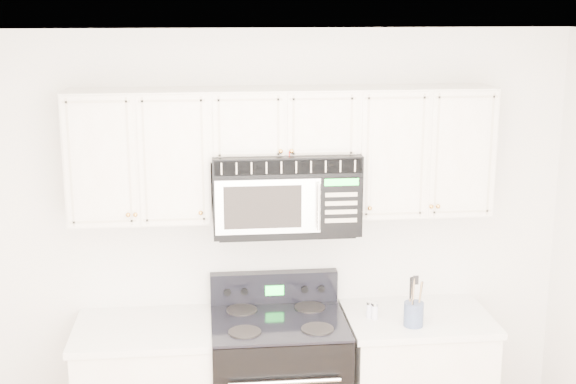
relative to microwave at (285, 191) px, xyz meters
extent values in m
cube|color=white|center=(-0.01, -1.54, 0.92)|extent=(3.50, 3.50, 0.01)
cube|color=white|center=(-0.01, 0.21, -0.38)|extent=(3.50, 0.01, 2.60)
cube|color=white|center=(-0.81, -0.10, -0.78)|extent=(0.86, 0.65, 0.04)
cube|color=white|center=(0.79, -0.10, -0.78)|extent=(0.86, 0.65, 0.04)
cylinder|color=silver|center=(-0.05, -0.49, -0.96)|extent=(0.62, 0.02, 0.02)
cube|color=black|center=(-0.05, -0.12, -0.76)|extent=(0.78, 0.67, 0.02)
cube|color=black|center=(-0.05, 0.17, -0.66)|extent=(0.78, 0.08, 0.21)
cube|color=#19D833|center=(-0.05, 0.13, -0.66)|extent=(0.11, 0.00, 0.06)
cube|color=beige|center=(-0.83, 0.05, 0.21)|extent=(0.80, 0.33, 0.75)
cube|color=beige|center=(0.81, 0.05, 0.21)|extent=(0.80, 0.33, 0.75)
cube|color=beige|center=(-0.01, 0.05, 0.39)|extent=(0.84, 0.33, 0.39)
sphere|color=#C28B3A|center=(-0.85, -0.14, -0.08)|extent=(0.03, 0.03, 0.03)
sphere|color=#C28B3A|center=(-0.49, -0.14, -0.08)|extent=(0.03, 0.03, 0.03)
sphere|color=#C28B3A|center=(0.47, -0.14, -0.08)|extent=(0.03, 0.03, 0.03)
sphere|color=#C28B3A|center=(0.83, -0.14, -0.08)|extent=(0.03, 0.03, 0.03)
sphere|color=#C28B3A|center=(-0.04, -0.14, 0.26)|extent=(0.03, 0.03, 0.03)
sphere|color=#C28B3A|center=(0.02, -0.14, 0.26)|extent=(0.03, 0.03, 0.03)
cylinder|color=red|center=(0.01, -0.14, 0.21)|extent=(0.00, 0.00, 0.11)
sphere|color=#C28B3A|center=(0.01, -0.14, 0.15)|extent=(0.03, 0.03, 0.03)
cube|color=black|center=(0.00, 0.01, 0.00)|extent=(0.84, 0.42, 0.46)
cube|color=#BEB3A2|center=(0.00, -0.20, 0.18)|extent=(0.82, 0.01, 0.08)
cube|color=silver|center=(-0.12, -0.21, -0.04)|extent=(0.59, 0.01, 0.31)
cube|color=black|center=(-0.15, -0.21, -0.04)|extent=(0.43, 0.01, 0.24)
cube|color=black|center=(0.29, -0.21, -0.04)|extent=(0.23, 0.01, 0.31)
cube|color=#19D833|center=(0.29, -0.22, 0.09)|extent=(0.19, 0.00, 0.04)
cylinder|color=silver|center=(0.16, -0.24, -0.04)|extent=(0.02, 0.02, 0.26)
cylinder|color=#44567E|center=(0.72, -0.25, -0.69)|extent=(0.11, 0.11, 0.14)
cylinder|color=#967751|center=(0.75, -0.25, -0.62)|extent=(0.01, 0.01, 0.25)
cylinder|color=black|center=(0.70, -0.23, -0.61)|extent=(0.01, 0.01, 0.27)
cylinder|color=#967751|center=(0.71, -0.28, -0.60)|extent=(0.01, 0.01, 0.29)
cylinder|color=black|center=(0.75, -0.25, -0.62)|extent=(0.01, 0.01, 0.25)
cylinder|color=#967751|center=(0.70, -0.23, -0.61)|extent=(0.01, 0.01, 0.27)
cylinder|color=black|center=(0.71, -0.28, -0.60)|extent=(0.01, 0.01, 0.29)
cylinder|color=silver|center=(0.49, -0.10, -0.72)|extent=(0.04, 0.04, 0.08)
cylinder|color=silver|center=(0.49, -0.10, -0.67)|extent=(0.04, 0.04, 0.02)
cylinder|color=silver|center=(0.52, -0.13, -0.72)|extent=(0.04, 0.04, 0.08)
cylinder|color=silver|center=(0.52, -0.13, -0.67)|extent=(0.04, 0.04, 0.02)
camera|label=1|loc=(-0.46, -4.48, 1.08)|focal=50.00mm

